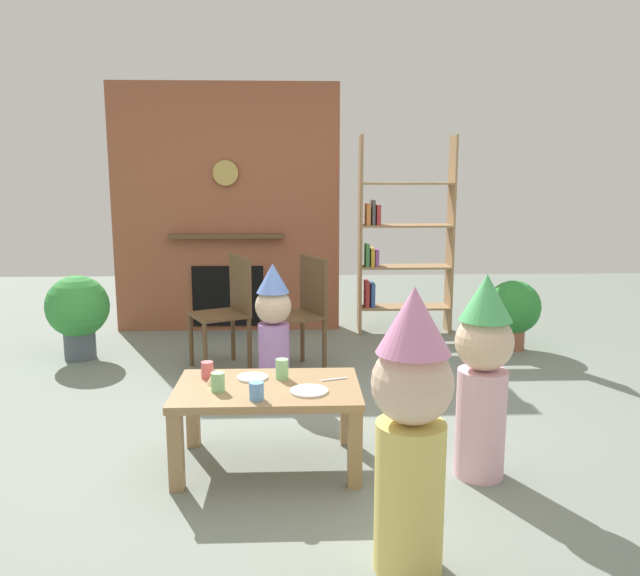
{
  "coord_description": "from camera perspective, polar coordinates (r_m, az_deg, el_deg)",
  "views": [
    {
      "loc": [
        -0.0,
        -3.65,
        1.53
      ],
      "look_at": [
        0.15,
        0.4,
        0.8
      ],
      "focal_mm": 35.43,
      "sensor_mm": 36.0,
      "label": 1
    }
  ],
  "objects": [
    {
      "name": "child_with_cone_hat",
      "position": [
        2.47,
        8.27,
        -12.12
      ],
      "size": [
        0.31,
        0.31,
        1.13
      ],
      "rotation": [
        0.0,
        0.0,
        2.14
      ],
      "color": "#E0CC66",
      "rests_on": "ground_plane"
    },
    {
      "name": "paper_cup_near_left",
      "position": [
        3.51,
        -10.12,
        -7.3
      ],
      "size": [
        0.07,
        0.07,
        0.09
      ],
      "primitive_type": "cylinder",
      "color": "#E5666B",
      "rests_on": "coffee_table"
    },
    {
      "name": "bookshelf",
      "position": [
        6.17,
        7.04,
        4.02
      ],
      "size": [
        0.9,
        0.28,
        1.9
      ],
      "color": "#9E7A51",
      "rests_on": "ground_plane"
    },
    {
      "name": "paper_cup_center",
      "position": [
        3.15,
        -5.73,
        -9.24
      ],
      "size": [
        0.07,
        0.07,
        0.09
      ],
      "primitive_type": "cylinder",
      "color": "#669EE0",
      "rests_on": "coffee_table"
    },
    {
      "name": "coffee_table",
      "position": [
        3.38,
        -4.72,
        -10.01
      ],
      "size": [
        0.97,
        0.6,
        0.44
      ],
      "color": "#9E7A51",
      "rests_on": "ground_plane"
    },
    {
      "name": "ground_plane",
      "position": [
        3.96,
        -2.0,
        -12.57
      ],
      "size": [
        12.0,
        12.0,
        0.0
      ],
      "primitive_type": "plane",
      "color": "gray"
    },
    {
      "name": "potted_plant_tall",
      "position": [
        5.82,
        17.08,
        -1.87
      ],
      "size": [
        0.47,
        0.47,
        0.62
      ],
      "color": "#9E5B42",
      "rests_on": "ground_plane"
    },
    {
      "name": "potted_plant_short",
      "position": [
        5.65,
        -21.03,
        -1.88
      ],
      "size": [
        0.52,
        0.52,
        0.71
      ],
      "color": "#4C5660",
      "rests_on": "ground_plane"
    },
    {
      "name": "dining_chair_left",
      "position": [
        5.07,
        -8.14,
        -1.54
      ],
      "size": [
        0.54,
        0.54,
        0.9
      ],
      "rotation": [
        0.0,
        0.0,
        3.6
      ],
      "color": "brown",
      "rests_on": "ground_plane"
    },
    {
      "name": "paper_cup_near_right",
      "position": [
        3.45,
        -3.43,
        -7.31
      ],
      "size": [
        0.07,
        0.07,
        0.11
      ],
      "primitive_type": "cylinder",
      "color": "#8CD18C",
      "rests_on": "coffee_table"
    },
    {
      "name": "child_in_pink",
      "position": [
        3.3,
        14.53,
        -7.3
      ],
      "size": [
        0.29,
        0.29,
        1.05
      ],
      "rotation": [
        0.0,
        0.0,
        3.0
      ],
      "color": "#EAB2C6",
      "rests_on": "ground_plane"
    },
    {
      "name": "paper_plate_rear",
      "position": [
        3.48,
        -6.11,
        -8.03
      ],
      "size": [
        0.17,
        0.17,
        0.01
      ],
      "primitive_type": "cylinder",
      "color": "white",
      "rests_on": "coffee_table"
    },
    {
      "name": "dining_chair_middle",
      "position": [
        4.97,
        -1.5,
        -1.67
      ],
      "size": [
        0.54,
        0.54,
        0.9
      ],
      "rotation": [
        0.0,
        0.0,
        3.63
      ],
      "color": "brown",
      "rests_on": "ground_plane"
    },
    {
      "name": "child_by_the_chairs",
      "position": [
        4.47,
        -4.21,
        -3.33
      ],
      "size": [
        0.26,
        0.26,
        0.92
      ],
      "rotation": [
        0.0,
        0.0,
        -1.56
      ],
      "color": "#B27FCC",
      "rests_on": "ground_plane"
    },
    {
      "name": "paper_cup_far_left",
      "position": [
        3.29,
        -9.17,
        -8.37
      ],
      "size": [
        0.07,
        0.07,
        0.1
      ],
      "primitive_type": "cylinder",
      "color": "#8CD18C",
      "rests_on": "coffee_table"
    },
    {
      "name": "birthday_cake_slice",
      "position": [
        3.4,
        -9.4,
        -7.87
      ],
      "size": [
        0.1,
        0.1,
        0.09
      ],
      "primitive_type": "cone",
      "color": "#EAC68C",
      "rests_on": "coffee_table"
    },
    {
      "name": "brick_fireplace_feature",
      "position": [
        6.3,
        -8.39,
        6.99
      ],
      "size": [
        2.2,
        0.28,
        2.4
      ],
      "color": "#935138",
      "rests_on": "ground_plane"
    },
    {
      "name": "table_fork",
      "position": [
        3.44,
        1.31,
        -8.25
      ],
      "size": [
        0.15,
        0.06,
        0.01
      ],
      "primitive_type": "cube",
      "rotation": [
        0.0,
        0.0,
        0.31
      ],
      "color": "silver",
      "rests_on": "coffee_table"
    },
    {
      "name": "paper_plate_front",
      "position": [
        3.25,
        -0.98,
        -9.28
      ],
      "size": [
        0.19,
        0.19,
        0.01
      ],
      "primitive_type": "cylinder",
      "color": "white",
      "rests_on": "coffee_table"
    }
  ]
}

